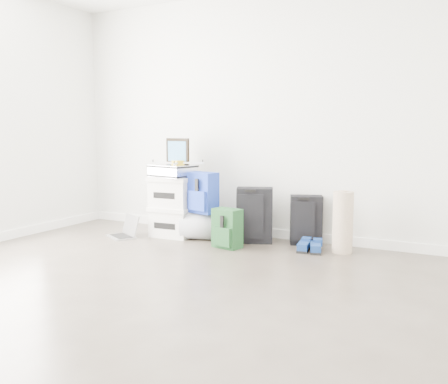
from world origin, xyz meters
The scene contains 14 objects.
ground centered at (0.00, 0.00, 0.00)m, with size 5.00×5.00×0.00m, color #3E352D.
room_envelope centered at (0.00, 0.02, 1.72)m, with size 4.52×5.02×2.71m.
boxes_stack centered at (-0.73, 2.04, 0.34)m, with size 0.49×0.41×0.68m.
briefcase centered at (-0.73, 2.04, 0.74)m, with size 0.46×0.34×0.13m, color #B2B2B7.
painting centered at (-0.73, 2.14, 0.96)m, with size 0.38×0.15×0.29m.
drone centered at (-0.65, 2.02, 0.84)m, with size 0.53×0.53×0.05m.
duffel_bag centered at (-0.33, 2.05, 0.15)m, with size 0.30×0.30×0.49m, color gray.
blue_backpack centered at (-0.33, 2.02, 0.51)m, with size 0.35×0.29×0.44m.
large_suitcase centered at (0.21, 2.18, 0.29)m, with size 0.43×0.36×0.59m.
green_backpack centered at (0.06, 1.83, 0.19)m, with size 0.32×0.26×0.40m.
carry_on centered at (0.73, 2.35, 0.26)m, with size 0.37×0.31×0.52m.
shoes centered at (0.86, 2.07, 0.04)m, with size 0.28×0.28×0.09m.
rolled_rug centered at (1.16, 2.18, 0.30)m, with size 0.20×0.20×0.60m, color tan.
laptop centered at (-1.19, 1.75, 0.06)m, with size 0.42×0.38×0.24m.
Camera 1 is at (2.22, -2.38, 1.17)m, focal length 38.00 mm.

